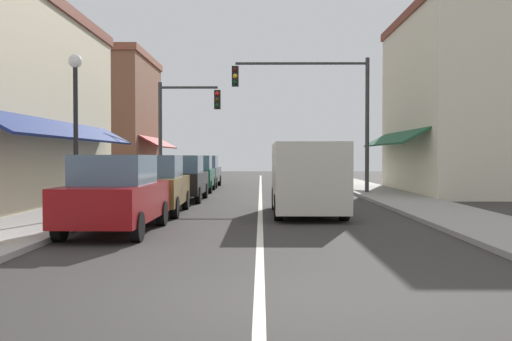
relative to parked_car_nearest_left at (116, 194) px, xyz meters
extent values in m
plane|color=#33302D|center=(3.27, 11.97, -0.88)|extent=(80.00, 80.00, 0.00)
cube|color=#A39E99|center=(-2.23, 11.97, -0.82)|extent=(2.60, 56.00, 0.12)
cube|color=gray|center=(8.77, 11.97, -0.82)|extent=(2.60, 56.00, 0.12)
cube|color=silver|center=(3.27, 11.97, -0.88)|extent=(0.14, 52.00, 0.01)
cube|color=slate|center=(-3.59, 5.97, 0.52)|extent=(0.08, 10.64, 1.80)
cube|color=navy|center=(-2.98, 5.97, 1.72)|extent=(1.27, 11.76, 0.73)
cube|color=slate|center=(-3.59, 2.89, 3.95)|extent=(0.08, 1.10, 1.30)
cube|color=slate|center=(-3.59, 9.05, 3.95)|extent=(0.08, 1.10, 1.30)
cube|color=beige|center=(13.06, 13.97, 3.18)|extent=(5.98, 10.00, 8.11)
cube|color=brown|center=(13.06, 13.97, 7.43)|extent=(6.18, 10.20, 0.40)
cube|color=slate|center=(10.13, 13.97, 0.52)|extent=(0.08, 7.60, 1.80)
cube|color=#194C2D|center=(9.52, 13.97, 1.72)|extent=(1.27, 8.40, 0.73)
cube|color=slate|center=(10.13, 11.77, 4.96)|extent=(0.08, 1.10, 1.30)
cube|color=slate|center=(10.13, 16.17, 4.96)|extent=(0.08, 1.10, 1.30)
cube|color=brown|center=(-6.46, 21.97, 2.87)|extent=(5.86, 8.00, 7.50)
cube|color=brown|center=(-6.46, 21.97, 6.82)|extent=(6.06, 8.20, 0.40)
cube|color=slate|center=(-3.59, 21.97, 0.52)|extent=(0.08, 6.08, 1.80)
cube|color=maroon|center=(-2.98, 21.97, 1.72)|extent=(1.27, 6.72, 0.73)
cube|color=slate|center=(-3.59, 20.21, 4.52)|extent=(0.08, 1.10, 1.30)
cube|color=slate|center=(-3.59, 23.73, 4.52)|extent=(0.08, 1.10, 1.30)
cube|color=maroon|center=(0.00, 0.03, -0.17)|extent=(1.77, 4.12, 0.80)
cube|color=slate|center=(0.00, -0.07, 0.56)|extent=(1.54, 2.02, 0.66)
cylinder|color=black|center=(-0.77, 1.39, -0.57)|extent=(0.21, 0.62, 0.62)
cylinder|color=black|center=(0.81, 1.37, -0.57)|extent=(0.21, 0.62, 0.62)
cylinder|color=black|center=(-0.81, -1.32, -0.57)|extent=(0.21, 0.62, 0.62)
cylinder|color=black|center=(0.77, -1.34, -0.57)|extent=(0.21, 0.62, 0.62)
cube|color=brown|center=(0.06, 4.30, -0.17)|extent=(1.81, 4.14, 0.80)
cube|color=slate|center=(0.06, 4.20, 0.56)|extent=(1.56, 2.03, 0.66)
cylinder|color=black|center=(-0.76, 5.63, -0.57)|extent=(0.21, 0.62, 0.62)
cylinder|color=black|center=(0.82, 5.67, -0.57)|extent=(0.21, 0.62, 0.62)
cylinder|color=black|center=(-0.70, 2.93, -0.57)|extent=(0.21, 0.62, 0.62)
cylinder|color=black|center=(0.88, 2.96, -0.57)|extent=(0.21, 0.62, 0.62)
cube|color=black|center=(0.19, 9.26, -0.17)|extent=(1.73, 4.10, 0.80)
cube|color=slate|center=(0.19, 9.16, 0.56)|extent=(1.52, 2.00, 0.66)
cylinder|color=black|center=(-0.61, 10.61, -0.57)|extent=(0.20, 0.62, 0.62)
cylinder|color=black|center=(0.98, 10.62, -0.57)|extent=(0.20, 0.62, 0.62)
cylinder|color=black|center=(-0.60, 7.91, -0.57)|extent=(0.20, 0.62, 0.62)
cylinder|color=black|center=(0.98, 7.91, -0.57)|extent=(0.20, 0.62, 0.62)
cube|color=#0F4C33|center=(0.08, 14.88, -0.17)|extent=(1.81, 4.14, 0.80)
cube|color=slate|center=(0.08, 14.78, 0.56)|extent=(1.56, 2.03, 0.66)
cylinder|color=black|center=(-0.74, 16.21, -0.57)|extent=(0.21, 0.62, 0.62)
cylinder|color=black|center=(0.84, 16.25, -0.57)|extent=(0.21, 0.62, 0.62)
cylinder|color=black|center=(-0.68, 13.51, -0.57)|extent=(0.21, 0.62, 0.62)
cylinder|color=black|center=(0.90, 13.54, -0.57)|extent=(0.21, 0.62, 0.62)
cube|color=#4C5156|center=(0.05, 19.12, -0.17)|extent=(1.74, 4.11, 0.80)
cube|color=slate|center=(0.05, 19.02, 0.56)|extent=(1.53, 2.01, 0.66)
cylinder|color=black|center=(-0.74, 20.47, -0.57)|extent=(0.20, 0.62, 0.62)
cylinder|color=black|center=(0.84, 20.47, -0.57)|extent=(0.20, 0.62, 0.62)
cylinder|color=black|center=(-0.75, 17.77, -0.57)|extent=(0.20, 0.62, 0.62)
cylinder|color=black|center=(0.83, 17.76, -0.57)|extent=(0.20, 0.62, 0.62)
cube|color=beige|center=(4.64, 4.04, 0.29)|extent=(1.96, 5.00, 1.90)
cube|color=slate|center=(4.64, 6.44, 0.72)|extent=(1.72, 0.27, 0.84)
cube|color=black|center=(4.64, 6.62, -0.40)|extent=(1.86, 0.20, 0.24)
cylinder|color=black|center=(3.76, 5.59, -0.52)|extent=(0.24, 0.72, 0.72)
cylinder|color=black|center=(5.53, 5.60, -0.52)|extent=(0.24, 0.72, 0.72)
cylinder|color=black|center=(3.76, 2.49, -0.52)|extent=(0.24, 0.72, 0.72)
cylinder|color=black|center=(5.53, 2.50, -0.52)|extent=(0.24, 0.72, 0.72)
cylinder|color=#333333|center=(8.07, 12.77, 2.20)|extent=(0.18, 0.18, 6.15)
cylinder|color=#333333|center=(5.10, 12.77, 5.02)|extent=(5.93, 0.12, 0.12)
cube|color=black|center=(2.14, 12.59, 4.42)|extent=(0.30, 0.24, 0.90)
sphere|color=#420F0F|center=(2.14, 12.46, 4.70)|extent=(0.20, 0.20, 0.20)
sphere|color=yellow|center=(2.14, 12.46, 4.42)|extent=(0.20, 0.20, 0.20)
sphere|color=#0C3316|center=(2.14, 12.46, 4.14)|extent=(0.20, 0.20, 0.20)
cylinder|color=#333333|center=(-1.53, 14.33, 1.76)|extent=(0.18, 0.18, 5.27)
cylinder|color=#333333|center=(-0.16, 14.33, 4.14)|extent=(2.75, 0.12, 0.12)
cube|color=black|center=(1.22, 14.15, 3.54)|extent=(0.30, 0.24, 0.90)
sphere|color=red|center=(1.22, 14.02, 3.82)|extent=(0.20, 0.20, 0.20)
sphere|color=#3D2D0C|center=(1.22, 14.02, 3.54)|extent=(0.20, 0.20, 0.20)
sphere|color=#0C3316|center=(1.22, 14.02, 3.26)|extent=(0.20, 0.20, 0.20)
cylinder|color=black|center=(-1.60, 2.17, 1.15)|extent=(0.12, 0.12, 4.06)
sphere|color=white|center=(-1.60, 2.17, 3.36)|extent=(0.36, 0.36, 0.36)
camera|label=1|loc=(3.28, -12.76, 0.87)|focal=39.77mm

